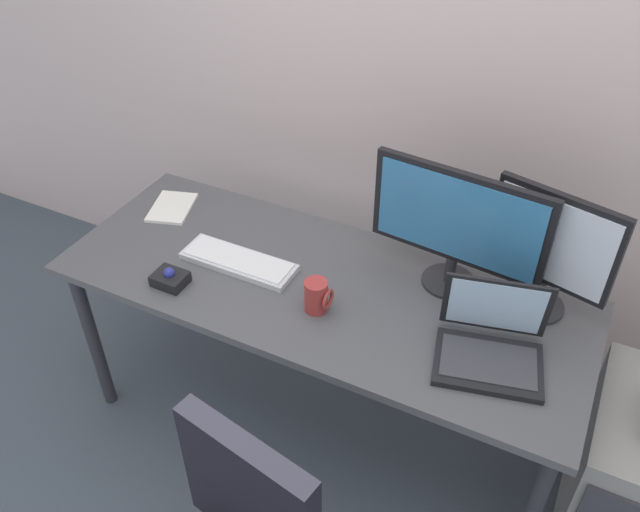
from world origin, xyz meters
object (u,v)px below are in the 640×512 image
Objects in this scene: monitor_side at (551,248)px; laptop at (491,342)px; trackball_mouse at (170,278)px; paper_notepad at (172,207)px; monitor_main at (457,224)px; coffee_mug at (317,296)px; keyboard at (239,261)px.

monitor_side is 1.18× the size of laptop.
paper_notepad is at bearing 126.14° from trackball_mouse.
trackball_mouse is at bearing -171.46° from laptop.
laptop is (-0.08, -0.28, -0.18)m from monitor_side.
monitor_main is 2.78× the size of paper_notepad.
monitor_main reaches higher than coffee_mug.
keyboard is (-0.97, -0.24, -0.22)m from monitor_side.
coffee_mug reaches higher than paper_notepad.
paper_notepad is (-1.38, -0.07, -0.23)m from monitor_side.
trackball_mouse is (-0.15, -0.19, 0.01)m from keyboard.
paper_notepad is (-0.76, 0.26, -0.05)m from coffee_mug.
paper_notepad is (-0.42, 0.17, -0.01)m from keyboard.
monitor_main reaches higher than keyboard.
coffee_mug is at bearing -137.31° from monitor_main.
monitor_side is 1.04× the size of keyboard.
trackball_mouse reaches higher than paper_notepad.
trackball_mouse is (-0.83, -0.42, -0.22)m from monitor_main.
monitor_main reaches higher than trackball_mouse.
laptop is at bearing -9.03° from paper_notepad.
monitor_side reaches higher than keyboard.
monitor_side is at bearing 21.10° from trackball_mouse.
monitor_side is 1.02m from keyboard.
monitor_main is 5.23× the size of coffee_mug.
paper_notepad is at bearing -177.18° from monitor_side.
trackball_mouse is 0.51m from coffee_mug.
monitor_side is at bearing 2.59° from monitor_main.
laptop is 3.28× the size of trackball_mouse.
coffee_mug is at bearing -174.97° from laptop.
monitor_side is (0.29, 0.01, -0.01)m from monitor_main.
paper_notepad is at bearing -177.12° from monitor_main.
monitor_side reaches higher than paper_notepad.
laptop is at bearing 8.54° from trackball_mouse.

